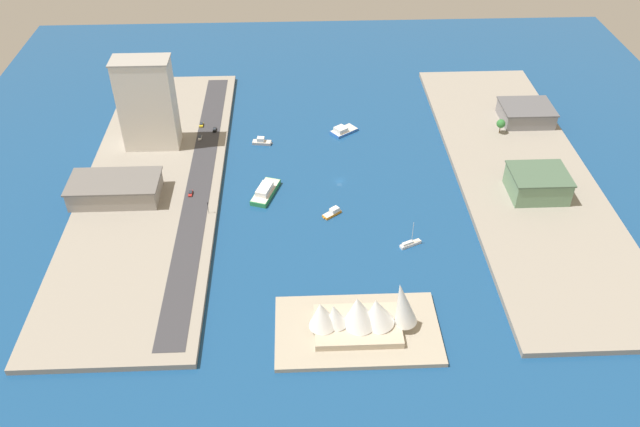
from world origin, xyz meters
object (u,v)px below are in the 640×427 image
object	(u,v)px
opera_landmark	(362,314)
sailboat_small_white	(410,244)
yacht_sleek_gray	(262,142)
hotel_broad_white	(147,104)
taxi_yellow_cab	(201,125)
ferry_green_doubledeck	(265,191)
traffic_light_waterfront	(208,206)
catamaran_blue	(343,130)
warehouse_low_gray	(526,113)
terminal_long_green	(538,183)
pickup_red	(191,193)
water_taxi_orange	(333,212)
van_white	(200,137)
suv_black	(215,130)
carpark_squat_concrete	(115,189)

from	to	relation	value
opera_landmark	sailboat_small_white	bearing A→B (deg)	-118.11
yacht_sleek_gray	hotel_broad_white	bearing A→B (deg)	2.51
yacht_sleek_gray	taxi_yellow_cab	xyz separation A→B (m)	(35.48, -16.68, 2.26)
ferry_green_doubledeck	traffic_light_waterfront	xyz separation A→B (m)	(26.77, 17.91, 5.05)
catamaran_blue	warehouse_low_gray	world-z (taller)	warehouse_low_gray
sailboat_small_white	warehouse_low_gray	distance (m)	135.86
catamaran_blue	warehouse_low_gray	bearing A→B (deg)	-177.46
opera_landmark	terminal_long_green	bearing A→B (deg)	-138.27
opera_landmark	taxi_yellow_cab	bearing A→B (deg)	-63.70
traffic_light_waterfront	terminal_long_green	bearing A→B (deg)	-176.74
warehouse_low_gray	pickup_red	bearing A→B (deg)	19.37
water_taxi_orange	warehouse_low_gray	distance (m)	144.15
traffic_light_waterfront	sailboat_small_white	bearing A→B (deg)	165.40
catamaran_blue	opera_landmark	size ratio (longest dim) A/B	0.39
sailboat_small_white	warehouse_low_gray	bearing A→B (deg)	-128.26
ferry_green_doubledeck	pickup_red	bearing A→B (deg)	3.40
yacht_sleek_gray	pickup_red	xyz separation A→B (m)	(33.94, 51.08, 2.21)
pickup_red	yacht_sleek_gray	bearing A→B (deg)	-123.61
van_white	opera_landmark	xyz separation A→B (m)	(-78.07, 144.85, 6.55)
suv_black	carpark_squat_concrete	bearing A→B (deg)	55.62
van_white	terminal_long_green	bearing A→B (deg)	161.00
van_white	traffic_light_waterfront	distance (m)	70.00
pickup_red	opera_landmark	distance (m)	119.96
pickup_red	hotel_broad_white	bearing A→B (deg)	-62.16
opera_landmark	hotel_broad_white	bearing A→B (deg)	-53.71
opera_landmark	catamaran_blue	bearing A→B (deg)	-91.36
warehouse_low_gray	hotel_broad_white	bearing A→B (deg)	4.77
water_taxi_orange	suv_black	bearing A→B (deg)	-50.56
taxi_yellow_cab	water_taxi_orange	bearing A→B (deg)	130.73
sailboat_small_white	carpark_squat_concrete	distance (m)	146.40
carpark_squat_concrete	warehouse_low_gray	size ratio (longest dim) A/B	1.49
ferry_green_doubledeck	yacht_sleek_gray	bearing A→B (deg)	-86.12
catamaran_blue	traffic_light_waterfront	world-z (taller)	traffic_light_waterfront
hotel_broad_white	traffic_light_waterfront	bearing A→B (deg)	119.35
catamaran_blue	suv_black	world-z (taller)	suv_black
carpark_squat_concrete	suv_black	distance (m)	76.10
hotel_broad_white	opera_landmark	world-z (taller)	hotel_broad_white
ferry_green_doubledeck	water_taxi_orange	size ratio (longest dim) A/B	2.55
taxi_yellow_cab	opera_landmark	xyz separation A→B (m)	(-78.75, 159.32, 6.58)
carpark_squat_concrete	traffic_light_waterfront	world-z (taller)	carpark_squat_concrete
water_taxi_orange	hotel_broad_white	xyz separation A→B (m)	(95.89, -64.14, 26.99)
catamaran_blue	carpark_squat_concrete	bearing A→B (deg)	28.12
catamaran_blue	van_white	bearing A→B (deg)	5.78
traffic_light_waterfront	warehouse_low_gray	bearing A→B (deg)	-155.28
carpark_squat_concrete	pickup_red	size ratio (longest dim) A/B	9.10
hotel_broad_white	suv_black	bearing A→B (deg)	-157.70
warehouse_low_gray	opera_landmark	size ratio (longest dim) A/B	0.68
terminal_long_green	yacht_sleek_gray	bearing A→B (deg)	-22.53
traffic_light_waterfront	suv_black	bearing A→B (deg)	-87.17
traffic_light_waterfront	opera_landmark	bearing A→B (deg)	131.33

